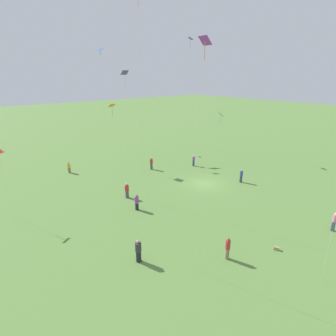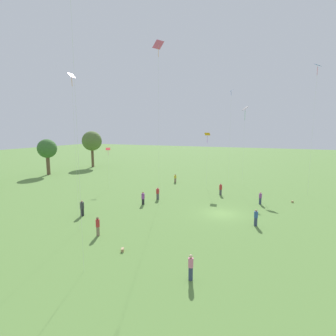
{
  "view_description": "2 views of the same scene",
  "coord_description": "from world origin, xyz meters",
  "px_view_note": "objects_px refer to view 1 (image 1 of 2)",
  "views": [
    {
      "loc": [
        -20.9,
        23.59,
        13.2
      ],
      "look_at": [
        2.87,
        3.77,
        2.26
      ],
      "focal_mm": 28.0,
      "sensor_mm": 36.0,
      "label": 1
    },
    {
      "loc": [
        -30.31,
        -5.71,
        9.98
      ],
      "look_at": [
        -1.53,
        6.31,
        5.38
      ],
      "focal_mm": 28.0,
      "sensor_mm": 36.0,
      "label": 2
    }
  ],
  "objects_px": {
    "person_1": "(151,164)",
    "kite_2": "(112,108)",
    "person_2": "(137,202)",
    "picnic_bag_0": "(200,156)",
    "picnic_bag_1": "(276,248)",
    "person_3": "(194,161)",
    "person_0": "(127,191)",
    "person_8": "(241,176)",
    "person_7": "(138,251)",
    "kite_6": "(125,75)",
    "kite_8": "(204,67)",
    "kite_7": "(101,61)",
    "kite_3": "(190,47)",
    "person_4": "(69,168)",
    "person_6": "(334,222)",
    "person_5": "(228,248)",
    "kite_1": "(221,115)"
  },
  "relations": [
    {
      "from": "person_1",
      "to": "kite_2",
      "type": "height_order",
      "value": "kite_2"
    },
    {
      "from": "person_2",
      "to": "picnic_bag_0",
      "type": "relative_size",
      "value": 5.53
    },
    {
      "from": "kite_2",
      "to": "picnic_bag_1",
      "type": "bearing_deg",
      "value": 132.35
    },
    {
      "from": "person_3",
      "to": "picnic_bag_1",
      "type": "distance_m",
      "value": 21.28
    },
    {
      "from": "person_0",
      "to": "person_8",
      "type": "height_order",
      "value": "person_0"
    },
    {
      "from": "person_0",
      "to": "person_7",
      "type": "xyz_separation_m",
      "value": [
        -9.96,
        5.09,
        0.04
      ]
    },
    {
      "from": "kite_6",
      "to": "picnic_bag_1",
      "type": "relative_size",
      "value": 30.16
    },
    {
      "from": "picnic_bag_0",
      "to": "person_3",
      "type": "bearing_deg",
      "value": 122.37
    },
    {
      "from": "kite_8",
      "to": "kite_2",
      "type": "bearing_deg",
      "value": 29.95
    },
    {
      "from": "kite_7",
      "to": "kite_8",
      "type": "bearing_deg",
      "value": 5.15
    },
    {
      "from": "kite_6",
      "to": "kite_8",
      "type": "xyz_separation_m",
      "value": [
        -29.0,
        12.41,
        0.43
      ]
    },
    {
      "from": "kite_3",
      "to": "person_0",
      "type": "bearing_deg",
      "value": -172.94
    },
    {
      "from": "person_0",
      "to": "person_4",
      "type": "relative_size",
      "value": 1.11
    },
    {
      "from": "person_1",
      "to": "kite_7",
      "type": "relative_size",
      "value": 0.11
    },
    {
      "from": "person_6",
      "to": "person_7",
      "type": "relative_size",
      "value": 0.96
    },
    {
      "from": "person_4",
      "to": "person_5",
      "type": "height_order",
      "value": "person_5"
    },
    {
      "from": "person_8",
      "to": "picnic_bag_1",
      "type": "distance_m",
      "value": 14.18
    },
    {
      "from": "person_8",
      "to": "kite_1",
      "type": "bearing_deg",
      "value": -72.57
    },
    {
      "from": "person_7",
      "to": "person_3",
      "type": "bearing_deg",
      "value": -117.0
    },
    {
      "from": "person_6",
      "to": "picnic_bag_1",
      "type": "distance_m",
      "value": 6.76
    },
    {
      "from": "person_7",
      "to": "kite_1",
      "type": "bearing_deg",
      "value": -122.07
    },
    {
      "from": "person_0",
      "to": "person_2",
      "type": "bearing_deg",
      "value": -96.95
    },
    {
      "from": "person_4",
      "to": "kite_8",
      "type": "bearing_deg",
      "value": -75.58
    },
    {
      "from": "picnic_bag_1",
      "to": "person_1",
      "type": "bearing_deg",
      "value": -9.58
    },
    {
      "from": "kite_3",
      "to": "kite_7",
      "type": "height_order",
      "value": "kite_3"
    },
    {
      "from": "person_1",
      "to": "picnic_bag_0",
      "type": "xyz_separation_m",
      "value": [
        -0.31,
        -9.99,
        -0.79
      ]
    },
    {
      "from": "kite_1",
      "to": "kite_8",
      "type": "bearing_deg",
      "value": -142.51
    },
    {
      "from": "person_2",
      "to": "person_5",
      "type": "relative_size",
      "value": 0.95
    },
    {
      "from": "person_8",
      "to": "person_7",
      "type": "bearing_deg",
      "value": 70.05
    },
    {
      "from": "person_8",
      "to": "kite_7",
      "type": "height_order",
      "value": "kite_7"
    },
    {
      "from": "kite_2",
      "to": "kite_7",
      "type": "relative_size",
      "value": 0.55
    },
    {
      "from": "kite_7",
      "to": "kite_6",
      "type": "bearing_deg",
      "value": 73.84
    },
    {
      "from": "person_4",
      "to": "picnic_bag_0",
      "type": "xyz_separation_m",
      "value": [
        -6.72,
        -19.92,
        -0.66
      ]
    },
    {
      "from": "picnic_bag_1",
      "to": "person_2",
      "type": "bearing_deg",
      "value": 20.92
    },
    {
      "from": "person_5",
      "to": "picnic_bag_0",
      "type": "height_order",
      "value": "person_5"
    },
    {
      "from": "person_0",
      "to": "person_7",
      "type": "distance_m",
      "value": 11.18
    },
    {
      "from": "person_8",
      "to": "kite_2",
      "type": "height_order",
      "value": "kite_2"
    },
    {
      "from": "kite_1",
      "to": "kite_2",
      "type": "height_order",
      "value": "kite_2"
    },
    {
      "from": "person_6",
      "to": "person_3",
      "type": "bearing_deg",
      "value": -99.67
    },
    {
      "from": "person_3",
      "to": "picnic_bag_0",
      "type": "bearing_deg",
      "value": -154.89
    },
    {
      "from": "person_5",
      "to": "kite_7",
      "type": "xyz_separation_m",
      "value": [
        31.91,
        -6.72,
        14.54
      ]
    },
    {
      "from": "person_6",
      "to": "kite_3",
      "type": "xyz_separation_m",
      "value": [
        28.71,
        -9.54,
        16.88
      ]
    },
    {
      "from": "picnic_bag_0",
      "to": "person_0",
      "type": "bearing_deg",
      "value": 107.58
    },
    {
      "from": "person_3",
      "to": "person_5",
      "type": "distance_m",
      "value": 21.79
    },
    {
      "from": "person_7",
      "to": "kite_7",
      "type": "xyz_separation_m",
      "value": [
        27.86,
        -12.07,
        14.55
      ]
    },
    {
      "from": "person_8",
      "to": "kite_2",
      "type": "bearing_deg",
      "value": -2.68
    },
    {
      "from": "kite_1",
      "to": "person_0",
      "type": "bearing_deg",
      "value": -164.4
    },
    {
      "from": "person_0",
      "to": "person_3",
      "type": "height_order",
      "value": "person_0"
    },
    {
      "from": "person_0",
      "to": "kite_1",
      "type": "relative_size",
      "value": 0.25
    },
    {
      "from": "kite_7",
      "to": "person_2",
      "type": "bearing_deg",
      "value": 1.93
    }
  ]
}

